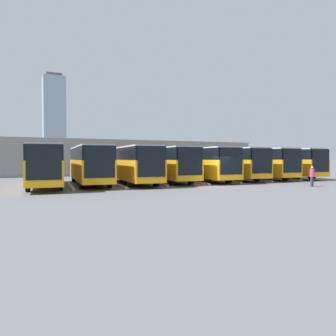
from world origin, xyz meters
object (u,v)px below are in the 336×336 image
Objects in this scene: bus_2 at (228,162)px; bus_5 at (132,163)px; bus_3 at (200,163)px; pedestrian at (312,176)px; bus_0 at (281,162)px; bus_4 at (165,163)px; bus_1 at (255,162)px; bus_6 at (89,163)px; bus_7 at (45,164)px.

bus_2 is 1.00× the size of bus_5.
bus_3 is 7.37× the size of pedestrian.
bus_2 is at bearing 4.47° from bus_0.
bus_3 is 3.84m from bus_4.
bus_3 and bus_5 have the same top height.
bus_0 is at bearing -173.05° from bus_3.
bus_1 is 7.64m from bus_3.
bus_3 is at bearing 6.95° from bus_0.
pedestrian is (6.57, 10.21, -0.98)m from bus_0.
bus_1 reaches higher than pedestrian.
bus_0 is 3.81m from bus_1.
bus_1 is at bearing 3.82° from bus_0.
bus_6 is 7.37× the size of pedestrian.
bus_1 is at bearing -171.49° from bus_3.
bus_1 is at bearing 53.05° from pedestrian.
bus_7 is at bearing 10.56° from bus_4.
bus_6 is 3.89m from bus_7.
pedestrian is (-1.06, 10.31, -0.98)m from bus_2.
bus_5 is (15.25, 0.82, 0.00)m from bus_1.
bus_0 is 26.70m from bus_7.
bus_0 is 22.87m from bus_6.
bus_1 is (3.81, -0.09, 0.00)m from bus_0.
bus_5 is at bearing 17.47° from bus_4.
bus_1 is at bearing -171.72° from bus_5.
bus_7 is at bearing 133.36° from pedestrian.
bus_7 is 7.37× the size of pedestrian.
bus_1 and bus_5 have the same top height.
bus_5 is at bearing 177.52° from bus_6.
bus_6 is at bearing -163.54° from bus_7.
bus_2 is 19.09m from bus_7.
bus_3 is at bearing -175.48° from bus_6.
bus_0 is 7.37× the size of pedestrian.
bus_4 is at bearing -162.53° from bus_5.
bus_3 is 7.63m from bus_5.
bus_0 is 1.00× the size of bus_1.
bus_4 is (11.43, -0.01, 0.00)m from bus_1.
pedestrian is (-20.11, 9.23, -0.98)m from bus_7.
bus_3 is at bearing -172.46° from bus_7.
bus_2 is at bearing -173.63° from bus_6.
pedestrian is (-12.49, 9.48, -0.98)m from bus_5.
bus_4 is 13.51m from pedestrian.
bus_6 is 1.00× the size of bus_7.
bus_4 is 1.00× the size of bus_6.
bus_3 is 1.00× the size of bus_7.
bus_4 is 11.49m from bus_7.
bus_6 is (15.25, 0.31, 0.00)m from bus_2.
bus_2 is 3.84m from bus_3.
bus_4 and bus_7 have the same top height.
bus_0 is 1.00× the size of bus_3.
bus_7 is 22.15m from pedestrian.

